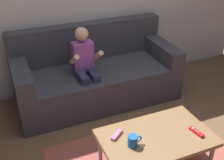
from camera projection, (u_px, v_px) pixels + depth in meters
couch at (95, 75)px, 3.46m from camera, size 1.87×0.80×0.86m
person_seated_on_couch at (86, 66)px, 3.14m from camera, size 0.31×0.38×0.95m
coffee_table at (156, 140)px, 2.38m from camera, size 0.90×0.56×0.40m
game_remote_pink_near_edge at (117, 135)px, 2.36m from camera, size 0.13×0.11×0.03m
game_remote_red_center at (196, 132)px, 2.39m from camera, size 0.06×0.14×0.03m
coffee_mug at (133, 141)px, 2.24m from camera, size 0.12×0.08×0.09m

